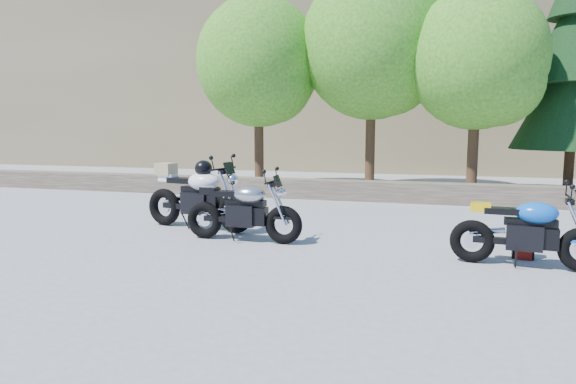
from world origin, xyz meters
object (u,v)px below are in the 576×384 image
object	(u,v)px
silver_bike	(244,211)
blue_bike	(527,232)
white_bike	(198,195)
backpack	(523,245)

from	to	relation	value
silver_bike	blue_bike	size ratio (longest dim) A/B	1.04
white_bike	blue_bike	bearing A→B (deg)	-1.52
white_bike	blue_bike	world-z (taller)	white_bike
blue_bike	backpack	distance (m)	0.60
white_bike	backpack	distance (m)	5.49
silver_bike	backpack	world-z (taller)	silver_bike
blue_bike	backpack	bearing A→B (deg)	91.39
silver_bike	blue_bike	xyz separation A→B (m)	(4.22, -0.44, -0.02)
white_bike	blue_bike	xyz separation A→B (m)	(5.40, -1.15, -0.15)
silver_bike	white_bike	size ratio (longest dim) A/B	0.89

